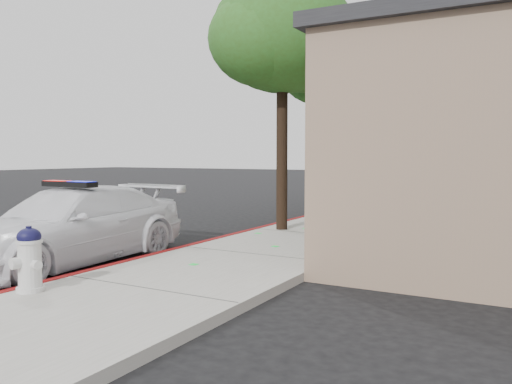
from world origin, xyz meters
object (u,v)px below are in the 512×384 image
object	(u,v)px
street_tree_near	(283,38)
fire_hydrant	(29,259)
street_tree_far	(386,93)
police_car	(70,225)
street_tree_mid	(335,69)

from	to	relation	value
street_tree_near	fire_hydrant	bearing A→B (deg)	-92.78
street_tree_far	street_tree_near	bearing A→B (deg)	-90.13
fire_hydrant	police_car	bearing A→B (deg)	139.35
police_car	street_tree_far	distance (m)	15.26
police_car	fire_hydrant	size ratio (longest dim) A/B	5.46
police_car	street_tree_mid	world-z (taller)	street_tree_mid
fire_hydrant	street_tree_far	world-z (taller)	street_tree_far
police_car	street_tree_far	bearing A→B (deg)	82.67
street_tree_near	street_tree_far	size ratio (longest dim) A/B	1.09
fire_hydrant	street_tree_far	bearing A→B (deg)	101.25
street_tree_near	street_tree_far	bearing A→B (deg)	89.87
street_tree_mid	street_tree_far	distance (m)	6.58
fire_hydrant	street_tree_mid	size ratio (longest dim) A/B	0.15
police_car	fire_hydrant	distance (m)	2.63
fire_hydrant	street_tree_far	distance (m)	17.21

